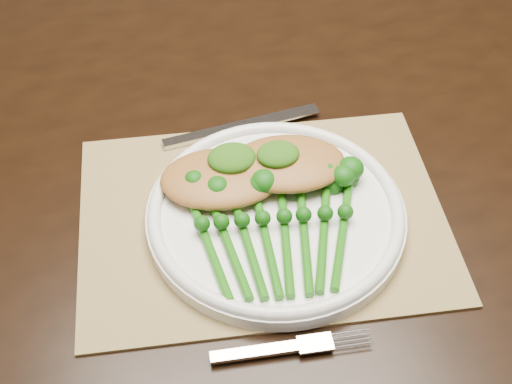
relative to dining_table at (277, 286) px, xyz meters
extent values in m
plane|color=#51311C|center=(0.13, 0.10, -0.38)|extent=(4.00, 4.00, 0.00)
cube|color=black|center=(0.00, 0.00, 0.35)|extent=(1.65, 0.99, 0.04)
cube|color=olive|center=(-0.06, -0.16, 0.37)|extent=(0.42, 0.32, 0.00)
cylinder|color=white|center=(-0.05, -0.17, 0.38)|extent=(0.28, 0.28, 0.02)
torus|color=white|center=(-0.05, -0.17, 0.39)|extent=(0.28, 0.28, 0.01)
cube|color=silver|center=(-0.12, -0.02, 0.38)|extent=(0.08, 0.03, 0.01)
cube|color=silver|center=(-0.02, -0.01, 0.38)|extent=(0.13, 0.03, 0.00)
cube|color=silver|center=(-0.10, -0.33, 0.38)|extent=(0.09, 0.02, 0.00)
ellipsoid|color=#A46C2F|center=(-0.10, -0.12, 0.41)|extent=(0.15, 0.11, 0.03)
ellipsoid|color=#A46C2F|center=(-0.02, -0.12, 0.41)|extent=(0.14, 0.11, 0.03)
ellipsoid|color=#194409|center=(-0.09, -0.11, 0.42)|extent=(0.05, 0.05, 0.02)
ellipsoid|color=#194409|center=(-0.04, -0.12, 0.43)|extent=(0.05, 0.04, 0.02)
camera|label=1|loc=(-0.17, -0.67, 0.98)|focal=50.00mm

